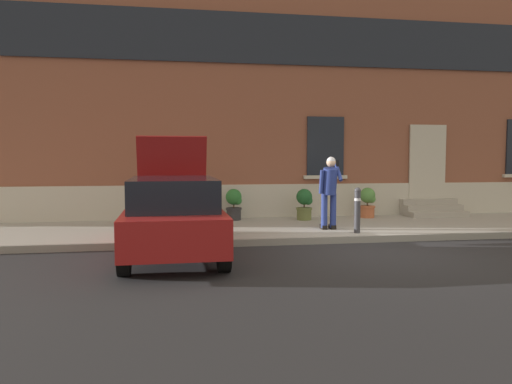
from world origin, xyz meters
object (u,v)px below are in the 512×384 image
at_px(planter_cream, 163,206).
at_px(planter_terracotta, 368,202).
at_px(bollard_near_person, 357,208).
at_px(hatchback_car_red, 173,215).
at_px(person_on_phone, 330,188).
at_px(planter_charcoal, 234,204).
at_px(planter_olive, 305,203).

relative_size(planter_cream, planter_terracotta, 1.00).
xyz_separation_m(bollard_near_person, planter_terracotta, (1.35, 2.67, -0.11)).
relative_size(hatchback_car_red, planter_terracotta, 4.75).
relative_size(bollard_near_person, person_on_phone, 0.60).
bearing_deg(planter_terracotta, hatchback_car_red, -144.13).
bearing_deg(planter_cream, planter_charcoal, 9.37).
distance_m(hatchback_car_red, planter_terracotta, 6.78).
distance_m(person_on_phone, planter_cream, 4.39).
bearing_deg(person_on_phone, hatchback_car_red, -154.42).
xyz_separation_m(planter_charcoal, planter_olive, (1.92, -0.30, 0.00)).
bearing_deg(person_on_phone, planter_cream, 153.24).
height_order(person_on_phone, planter_cream, person_on_phone).
height_order(planter_charcoal, planter_olive, same).
height_order(bollard_near_person, planter_olive, bollard_near_person).
distance_m(hatchback_car_red, bollard_near_person, 4.34).
height_order(planter_cream, planter_charcoal, same).
bearing_deg(planter_charcoal, person_on_phone, -46.79).
bearing_deg(hatchback_car_red, planter_olive, 46.54).
xyz_separation_m(person_on_phone, planter_charcoal, (-2.03, 2.16, -0.54)).
distance_m(hatchback_car_red, person_on_phone, 4.15).
relative_size(hatchback_car_red, person_on_phone, 2.35).
xyz_separation_m(hatchback_car_red, planter_cream, (-0.28, 3.74, -0.19)).
xyz_separation_m(person_on_phone, planter_olive, (-0.11, 1.86, -0.54)).
height_order(bollard_near_person, person_on_phone, person_on_phone).
bearing_deg(bollard_near_person, planter_charcoal, 132.11).
height_order(hatchback_car_red, bollard_near_person, hatchback_car_red).
height_order(planter_cream, planter_olive, same).
xyz_separation_m(hatchback_car_red, planter_charcoal, (1.64, 4.06, -0.19)).
relative_size(planter_olive, planter_terracotta, 1.00).
bearing_deg(planter_cream, bollard_near_person, -28.97).
distance_m(planter_charcoal, planter_terracotta, 3.85).
distance_m(planter_cream, planter_olive, 3.84).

